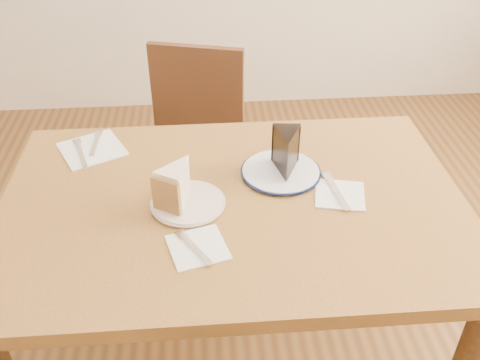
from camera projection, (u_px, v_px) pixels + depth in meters
The scene contains 13 objects.
table at pixel (234, 228), 1.44m from camera, with size 1.20×0.80×0.75m.
chair_far at pixel (191, 154), 2.05m from camera, with size 0.52×0.52×0.86m.
plate_cream at pixel (188, 203), 1.36m from camera, with size 0.18×0.18×0.01m, color silver.
plate_navy at pixel (281, 172), 1.47m from camera, with size 0.21×0.21×0.01m, color white.
carrot_cake at pixel (179, 184), 1.34m from camera, with size 0.07×0.11×0.09m, color beige, non-canonical shape.
chocolate_cake at pixel (286, 155), 1.43m from camera, with size 0.07×0.10×0.11m, color black, non-canonical shape.
napkin_cream at pixel (198, 247), 1.23m from camera, with size 0.13×0.13×0.00m, color white.
napkin_navy at pixel (340, 195), 1.39m from camera, with size 0.13×0.13×0.00m, color white.
napkin_spare at pixel (92, 149), 1.57m from camera, with size 0.17×0.17×0.00m, color white.
fork_cream at pixel (194, 248), 1.22m from camera, with size 0.01×0.14×0.00m, color silver.
knife_navy at pixel (336, 191), 1.40m from camera, with size 0.02×0.17×0.00m, color silver.
fork_spare at pixel (96, 144), 1.59m from camera, with size 0.01×0.14×0.00m, color silver.
knife_spare at pixel (81, 153), 1.55m from camera, with size 0.01×0.16×0.00m, color silver.
Camera 1 is at (-0.07, -1.09, 1.59)m, focal length 40.00 mm.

